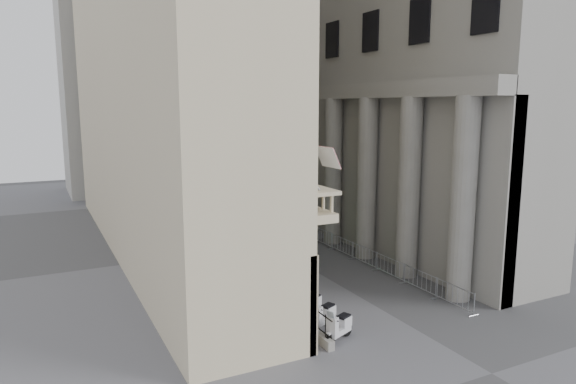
% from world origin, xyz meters
% --- Properties ---
extents(ground, '(120.00, 120.00, 0.00)m').
position_xyz_m(ground, '(0.00, 0.00, 0.00)').
color(ground, '#454547').
rests_on(ground, ground).
extents(far_building, '(22.00, 10.00, 30.00)m').
position_xyz_m(far_building, '(0.00, 48.00, 15.00)').
color(far_building, '#AAA8A1').
rests_on(far_building, ground).
extents(iron_fence, '(0.30, 28.00, 1.40)m').
position_xyz_m(iron_fence, '(-4.30, 18.00, 0.00)').
color(iron_fence, black).
rests_on(iron_fence, ground).
extents(blue_awning, '(1.60, 3.00, 3.00)m').
position_xyz_m(blue_awning, '(4.15, 26.00, 0.00)').
color(blue_awning, navy).
rests_on(blue_awning, ground).
extents(flag, '(1.00, 1.40, 8.20)m').
position_xyz_m(flag, '(-4.00, 5.00, 0.00)').
color(flag, '#9E0C11').
rests_on(flag, ground).
extents(scooter_0, '(1.51, 1.07, 1.50)m').
position_xyz_m(scooter_0, '(-3.51, 4.70, 0.00)').
color(scooter_0, silver).
rests_on(scooter_0, ground).
extents(scooter_1, '(1.51, 1.07, 1.50)m').
position_xyz_m(scooter_1, '(-3.51, 5.95, 0.00)').
color(scooter_1, silver).
rests_on(scooter_1, ground).
extents(scooter_2, '(1.51, 1.07, 1.50)m').
position_xyz_m(scooter_2, '(-3.51, 7.20, 0.00)').
color(scooter_2, silver).
rests_on(scooter_2, ground).
extents(scooter_3, '(1.51, 1.07, 1.50)m').
position_xyz_m(scooter_3, '(-3.51, 8.46, 0.00)').
color(scooter_3, silver).
rests_on(scooter_3, ground).
extents(scooter_4, '(1.51, 1.07, 1.50)m').
position_xyz_m(scooter_4, '(-3.51, 9.71, 0.00)').
color(scooter_4, silver).
rests_on(scooter_4, ground).
extents(scooter_5, '(1.51, 1.07, 1.50)m').
position_xyz_m(scooter_5, '(-3.51, 10.96, 0.00)').
color(scooter_5, silver).
rests_on(scooter_5, ground).
extents(scooter_6, '(1.51, 1.07, 1.50)m').
position_xyz_m(scooter_6, '(-3.51, 12.21, 0.00)').
color(scooter_6, silver).
rests_on(scooter_6, ground).
extents(scooter_7, '(1.51, 1.07, 1.50)m').
position_xyz_m(scooter_7, '(-3.51, 13.46, 0.00)').
color(scooter_7, silver).
rests_on(scooter_7, ground).
extents(scooter_8, '(1.51, 1.07, 1.50)m').
position_xyz_m(scooter_8, '(-3.51, 14.71, 0.00)').
color(scooter_8, silver).
rests_on(scooter_8, ground).
extents(scooter_9, '(1.51, 1.07, 1.50)m').
position_xyz_m(scooter_9, '(-3.51, 15.96, 0.00)').
color(scooter_9, silver).
rests_on(scooter_9, ground).
extents(scooter_10, '(1.51, 1.07, 1.50)m').
position_xyz_m(scooter_10, '(-3.51, 17.21, 0.00)').
color(scooter_10, silver).
rests_on(scooter_10, ground).
extents(scooter_11, '(1.51, 1.07, 1.50)m').
position_xyz_m(scooter_11, '(-3.51, 18.46, 0.00)').
color(scooter_11, silver).
rests_on(scooter_11, ground).
extents(scooter_12, '(1.51, 1.07, 1.50)m').
position_xyz_m(scooter_12, '(-3.51, 19.71, 0.00)').
color(scooter_12, silver).
rests_on(scooter_12, ground).
extents(scooter_13, '(1.51, 1.07, 1.50)m').
position_xyz_m(scooter_13, '(-3.51, 20.96, 0.00)').
color(scooter_13, silver).
rests_on(scooter_13, ground).
extents(scooter_14, '(1.51, 1.07, 1.50)m').
position_xyz_m(scooter_14, '(-3.51, 22.21, 0.00)').
color(scooter_14, silver).
rests_on(scooter_14, ground).
extents(scooter_15, '(1.51, 1.07, 1.50)m').
position_xyz_m(scooter_15, '(-3.51, 23.46, 0.00)').
color(scooter_15, silver).
rests_on(scooter_15, ground).
extents(barrier_0, '(0.60, 2.40, 1.10)m').
position_xyz_m(barrier_0, '(3.32, 5.25, 0.00)').
color(barrier_0, '#B4B6BC').
rests_on(barrier_0, ground).
extents(barrier_1, '(0.60, 2.40, 1.10)m').
position_xyz_m(barrier_1, '(3.32, 7.75, 0.00)').
color(barrier_1, '#B4B6BC').
rests_on(barrier_1, ground).
extents(barrier_2, '(0.60, 2.40, 1.10)m').
position_xyz_m(barrier_2, '(3.32, 10.25, 0.00)').
color(barrier_2, '#B4B6BC').
rests_on(barrier_2, ground).
extents(barrier_3, '(0.60, 2.40, 1.10)m').
position_xyz_m(barrier_3, '(3.32, 12.75, 0.00)').
color(barrier_3, '#B4B6BC').
rests_on(barrier_3, ground).
extents(barrier_4, '(0.60, 2.40, 1.10)m').
position_xyz_m(barrier_4, '(3.32, 15.25, 0.00)').
color(barrier_4, '#B4B6BC').
rests_on(barrier_4, ground).
extents(barrier_5, '(0.60, 2.40, 1.10)m').
position_xyz_m(barrier_5, '(3.32, 17.75, 0.00)').
color(barrier_5, '#B4B6BC').
rests_on(barrier_5, ground).
extents(barrier_6, '(0.60, 2.40, 1.10)m').
position_xyz_m(barrier_6, '(3.32, 20.25, 0.00)').
color(barrier_6, '#B4B6BC').
rests_on(barrier_6, ground).
extents(barrier_7, '(0.60, 2.40, 1.10)m').
position_xyz_m(barrier_7, '(3.32, 22.75, 0.00)').
color(barrier_7, '#B4B6BC').
rests_on(barrier_7, ground).
extents(barrier_8, '(0.60, 2.40, 1.10)m').
position_xyz_m(barrier_8, '(3.32, 25.25, 0.00)').
color(barrier_8, '#B4B6BC').
rests_on(barrier_8, ground).
extents(barrier_9, '(0.60, 2.40, 1.10)m').
position_xyz_m(barrier_9, '(3.32, 27.75, 0.00)').
color(barrier_9, '#B4B6BC').
rests_on(barrier_9, ground).
extents(security_tent, '(3.56, 3.56, 2.89)m').
position_xyz_m(security_tent, '(-2.37, 20.16, 2.42)').
color(security_tent, silver).
rests_on(security_tent, ground).
extents(street_lamp, '(2.37, 0.63, 7.32)m').
position_xyz_m(street_lamp, '(-3.94, 25.74, 4.32)').
color(street_lamp, '#95989D').
rests_on(street_lamp, ground).
extents(info_kiosk, '(0.51, 0.90, 1.82)m').
position_xyz_m(info_kiosk, '(-2.68, 17.12, 0.92)').
color(info_kiosk, black).
rests_on(info_kiosk, ground).
extents(pedestrian_a, '(0.79, 0.58, 1.99)m').
position_xyz_m(pedestrian_a, '(0.34, 28.38, 1.00)').
color(pedestrian_a, black).
rests_on(pedestrian_a, ground).
extents(pedestrian_b, '(1.14, 1.07, 1.87)m').
position_xyz_m(pedestrian_b, '(0.34, 35.71, 0.93)').
color(pedestrian_b, black).
rests_on(pedestrian_b, ground).
extents(pedestrian_c, '(0.99, 0.80, 1.75)m').
position_xyz_m(pedestrian_c, '(-0.64, 34.44, 0.87)').
color(pedestrian_c, black).
rests_on(pedestrian_c, ground).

